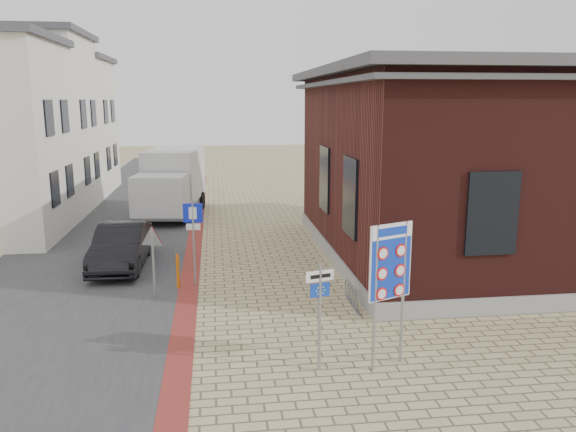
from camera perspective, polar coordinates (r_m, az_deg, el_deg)
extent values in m
plane|color=tan|center=(13.73, -2.24, -12.77)|extent=(120.00, 120.00, 0.00)
cube|color=#38383A|center=(28.36, -16.25, -0.31)|extent=(7.00, 60.00, 0.02)
cube|color=maroon|center=(23.16, -9.49, -2.63)|extent=(0.60, 40.00, 0.02)
cube|color=gray|center=(22.58, 19.38, -2.90)|extent=(12.15, 12.15, 0.50)
cube|color=#411615|center=(22.03, 19.95, 5.31)|extent=(12.00, 12.00, 6.00)
cube|color=#49494E|center=(21.94, 20.54, 13.51)|extent=(13.00, 13.00, 0.30)
cube|color=#49494E|center=(21.92, 20.46, 12.47)|extent=(12.70, 12.70, 0.15)
cube|color=black|center=(17.19, 6.38, 1.97)|extent=(0.12, 1.60, 2.40)
cube|color=black|center=(21.05, 3.78, 3.80)|extent=(0.12, 1.60, 2.40)
cube|color=black|center=(15.46, 20.03, 0.24)|extent=(1.40, 0.12, 2.20)
cube|color=black|center=(24.35, -22.61, 2.57)|extent=(0.10, 1.10, 1.40)
cube|color=black|center=(26.65, -21.31, 3.39)|extent=(0.10, 1.10, 1.40)
cube|color=black|center=(24.11, -23.14, 9.15)|extent=(0.10, 1.10, 1.40)
cube|color=black|center=(26.43, -21.76, 9.40)|extent=(0.10, 1.10, 1.40)
cube|color=silver|center=(32.03, -25.78, 8.26)|extent=(7.00, 6.00, 8.80)
cube|color=#49494E|center=(32.17, -26.52, 16.35)|extent=(7.40, 6.40, 0.30)
cube|color=black|center=(30.13, -19.72, 4.38)|extent=(0.10, 1.10, 1.40)
cube|color=black|center=(32.46, -18.85, 4.92)|extent=(0.10, 1.10, 1.40)
cube|color=black|center=(29.93, -20.09, 9.70)|extent=(0.10, 1.10, 1.40)
cube|color=black|center=(32.28, -19.18, 9.85)|extent=(0.10, 1.10, 1.40)
cube|color=silver|center=(37.80, -22.92, 8.24)|extent=(7.00, 6.00, 8.00)
cube|color=#49494E|center=(37.84, -23.44, 14.51)|extent=(7.40, 6.40, 0.30)
cube|color=black|center=(35.98, -17.76, 5.59)|extent=(0.10, 1.10, 1.40)
cube|color=black|center=(38.34, -17.14, 5.97)|extent=(0.10, 1.10, 1.40)
cube|color=black|center=(35.82, -18.04, 10.05)|extent=(0.10, 1.10, 1.40)
cube|color=black|center=(38.18, -17.40, 10.15)|extent=(0.10, 1.10, 1.40)
torus|color=slate|center=(15.51, 7.10, -8.78)|extent=(0.04, 0.60, 0.60)
torus|color=slate|center=(15.78, 6.83, -8.41)|extent=(0.04, 0.60, 0.60)
torus|color=slate|center=(16.06, 6.56, -8.05)|extent=(0.04, 0.60, 0.60)
torus|color=slate|center=(16.33, 6.31, -7.70)|extent=(0.04, 0.60, 0.60)
torus|color=slate|center=(16.61, 6.06, -7.36)|extent=(0.04, 0.60, 0.60)
cube|color=slate|center=(16.15, 6.54, -8.92)|extent=(0.08, 1.60, 0.04)
imported|color=black|center=(20.23, -16.58, -2.93)|extent=(1.67, 4.54, 1.49)
cube|color=slate|center=(28.60, -11.76, 1.03)|extent=(3.23, 6.39, 0.28)
cube|color=silver|center=(26.38, -12.83, 2.10)|extent=(2.63, 2.25, 1.81)
cube|color=black|center=(25.52, -13.31, 2.53)|extent=(2.14, 0.39, 0.91)
cube|color=silver|center=(29.36, -11.45, 4.23)|extent=(3.05, 4.39, 2.49)
cylinder|color=black|center=(27.18, -15.01, 0.20)|extent=(0.41, 0.94, 0.91)
cylinder|color=black|center=(26.63, -10.08, 0.19)|extent=(0.41, 0.94, 0.91)
cylinder|color=black|center=(30.62, -13.20, 1.56)|extent=(0.41, 0.94, 0.91)
cylinder|color=black|center=(30.13, -8.81, 1.57)|extent=(0.41, 0.94, 0.91)
cylinder|color=gray|center=(12.00, 8.82, -8.39)|extent=(0.07, 0.07, 3.19)
cylinder|color=gray|center=(12.47, 11.60, -7.70)|extent=(0.07, 0.07, 3.19)
cube|color=white|center=(11.99, 10.37, -4.58)|extent=(1.02, 0.46, 1.64)
cube|color=#0F31B8|center=(11.99, 10.37, -4.58)|extent=(0.98, 0.45, 1.59)
cube|color=white|center=(11.83, 10.49, -1.51)|extent=(0.99, 0.45, 0.31)
cylinder|color=gray|center=(12.02, 3.23, -10.31)|extent=(0.07, 0.07, 2.37)
cube|color=white|center=(11.70, 3.28, -6.10)|extent=(0.63, 0.21, 0.23)
cube|color=#0F38B7|center=(11.80, 3.26, -7.52)|extent=(0.43, 0.15, 0.29)
cylinder|color=gray|center=(17.50, -9.54, -2.81)|extent=(0.07, 0.07, 2.70)
cube|color=#1022CB|center=(17.29, -9.64, 0.31)|extent=(0.59, 0.10, 0.59)
cube|color=white|center=(17.38, -9.60, -1.09)|extent=(0.43, 0.09, 0.19)
cylinder|color=gray|center=(16.71, -13.51, -4.81)|extent=(0.07, 0.07, 2.06)
cylinder|color=#D8600B|center=(17.56, -11.13, -5.55)|extent=(0.12, 0.12, 1.09)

